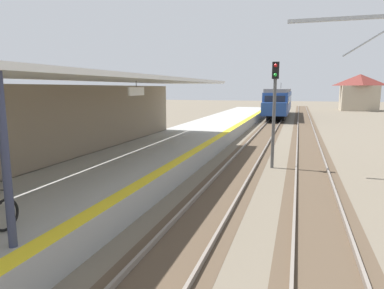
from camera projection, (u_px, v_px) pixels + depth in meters
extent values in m
cube|color=#999993|center=(154.00, 157.00, 17.60)|extent=(5.00, 80.00, 0.90)
cube|color=yellow|center=(195.00, 150.00, 16.86)|extent=(0.50, 80.00, 0.01)
cube|color=#4C4C4C|center=(56.00, 173.00, 14.21)|extent=(0.50, 24.00, 0.90)
cube|color=#7A6B56|center=(53.00, 124.00, 13.87)|extent=(0.40, 24.00, 3.20)
cube|color=silver|center=(103.00, 78.00, 12.86)|extent=(4.40, 24.00, 0.16)
cylinder|color=#2D334C|center=(8.00, 186.00, 6.44)|extent=(0.16, 0.16, 4.27)
cube|color=white|center=(136.00, 91.00, 14.71)|extent=(0.08, 1.40, 0.36)
cylinder|color=#333333|center=(136.00, 84.00, 14.66)|extent=(0.03, 0.03, 0.27)
cube|color=#4C3D2D|center=(249.00, 156.00, 20.15)|extent=(2.34, 120.00, 0.01)
cube|color=slate|center=(237.00, 154.00, 20.35)|extent=(0.08, 120.00, 0.15)
cube|color=slate|center=(262.00, 155.00, 19.92)|extent=(0.08, 120.00, 0.15)
cube|color=#4C3D2D|center=(310.00, 159.00, 19.15)|extent=(2.34, 120.00, 0.01)
cube|color=slate|center=(297.00, 157.00, 19.35)|extent=(0.08, 120.00, 0.15)
cube|color=slate|center=(324.00, 159.00, 18.92)|extent=(0.08, 120.00, 0.15)
cube|color=navy|center=(279.00, 102.00, 47.72)|extent=(2.90, 18.00, 2.70)
cube|color=slate|center=(279.00, 90.00, 47.46)|extent=(2.67, 18.00, 0.44)
cube|color=black|center=(275.00, 101.00, 39.15)|extent=(2.32, 0.06, 1.21)
cube|color=navy|center=(274.00, 109.00, 38.56)|extent=(2.78, 1.60, 1.49)
cube|color=black|center=(290.00, 99.00, 47.22)|extent=(0.04, 15.84, 0.86)
cylinder|color=#333333|center=(281.00, 86.00, 50.74)|extent=(0.06, 0.06, 0.90)
cube|color=black|center=(276.00, 117.00, 42.49)|extent=(2.17, 2.20, 0.72)
cube|color=black|center=(281.00, 111.00, 53.50)|extent=(2.17, 2.20, 0.72)
torus|color=black|center=(5.00, 215.00, 7.32)|extent=(0.06, 0.72, 0.72)
cylinder|color=#4C4C4C|center=(274.00, 124.00, 16.73)|extent=(0.16, 0.16, 4.40)
cube|color=black|center=(276.00, 70.00, 16.31)|extent=(0.32, 0.24, 0.80)
sphere|color=red|center=(276.00, 65.00, 16.14)|extent=(0.16, 0.16, 0.16)
sphere|color=green|center=(275.00, 75.00, 16.21)|extent=(0.16, 0.16, 0.16)
cube|color=#9EA3A8|center=(346.00, 18.00, 14.52)|extent=(4.80, 0.16, 0.16)
cylinder|color=#9EA3A8|center=(375.00, 37.00, 14.30)|extent=(2.47, 0.07, 1.60)
cube|color=tan|center=(359.00, 98.00, 60.49)|extent=(6.00, 4.80, 4.40)
pyramid|color=maroon|center=(360.00, 80.00, 59.97)|extent=(6.60, 5.28, 2.00)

